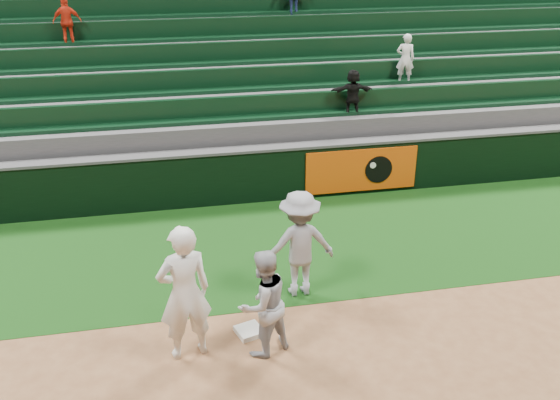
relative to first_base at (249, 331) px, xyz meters
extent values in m
plane|color=brown|center=(0.31, -0.33, -0.04)|extent=(70.00, 70.00, 0.00)
cube|color=black|center=(0.31, 2.67, -0.04)|extent=(36.00, 4.20, 0.01)
cube|color=white|center=(0.00, 0.00, 0.00)|extent=(0.47, 0.47, 0.09)
imported|color=white|center=(-0.95, -0.30, 1.01)|extent=(0.86, 0.65, 2.10)
imported|color=#A6A9B1|center=(0.15, -0.45, 0.79)|extent=(1.01, 0.93, 1.66)
imported|color=gray|center=(1.01, 0.97, 0.90)|extent=(1.23, 0.74, 1.86)
cube|color=black|center=(0.31, 4.87, 0.56)|extent=(36.00, 0.35, 1.20)
cube|color=#D84C0A|center=(3.31, 4.68, 0.56)|extent=(2.60, 0.05, 1.00)
cylinder|color=black|center=(3.71, 4.65, 0.56)|extent=(0.64, 0.02, 0.64)
cylinder|color=white|center=(3.56, 4.63, 0.68)|extent=(0.14, 0.02, 0.14)
cube|color=#424244|center=(0.31, 4.87, 1.18)|extent=(36.00, 0.40, 0.06)
cube|color=#3E3D40|center=(0.31, 5.59, 0.78)|extent=(36.00, 0.85, 1.65)
cube|color=black|center=(0.31, 5.85, 1.86)|extent=(36.00, 0.14, 0.50)
cube|color=black|center=(0.31, 5.68, 1.65)|extent=(36.00, 0.45, 0.08)
cube|color=#3E3D40|center=(0.31, 6.44, 1.01)|extent=(36.00, 0.85, 2.10)
cube|color=black|center=(0.31, 6.70, 2.31)|extent=(36.00, 0.14, 0.50)
cube|color=black|center=(0.31, 6.53, 2.10)|extent=(36.00, 0.45, 0.08)
cube|color=#3E3D40|center=(0.31, 7.29, 1.23)|extent=(36.00, 0.85, 2.55)
cube|color=black|center=(0.31, 7.55, 2.76)|extent=(36.00, 0.14, 0.50)
cube|color=black|center=(0.31, 7.38, 2.55)|extent=(36.00, 0.45, 0.08)
cube|color=#3E3D40|center=(0.31, 8.14, 1.46)|extent=(36.00, 0.85, 3.00)
cube|color=black|center=(0.31, 8.40, 3.21)|extent=(36.00, 0.14, 0.50)
cube|color=black|center=(0.31, 8.23, 3.00)|extent=(36.00, 0.45, 0.08)
cube|color=#3E3D40|center=(0.31, 8.99, 1.68)|extent=(36.00, 0.85, 3.45)
cube|color=black|center=(0.31, 9.25, 3.66)|extent=(36.00, 0.14, 0.50)
cube|color=black|center=(0.31, 9.08, 3.45)|extent=(36.00, 0.45, 0.08)
cube|color=#3E3D40|center=(0.31, 9.84, 1.91)|extent=(36.00, 0.85, 3.90)
cube|color=#3E3D40|center=(0.31, 10.69, 2.13)|extent=(36.00, 0.85, 4.35)
imported|color=red|center=(-3.04, 8.10, 3.52)|extent=(0.67, 0.31, 1.13)
imported|color=black|center=(3.30, 5.55, 2.13)|extent=(0.99, 0.34, 1.05)
imported|color=white|center=(4.87, 6.40, 2.66)|extent=(0.50, 0.39, 1.20)
camera|label=1|loc=(-1.09, -7.81, 5.85)|focal=40.00mm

